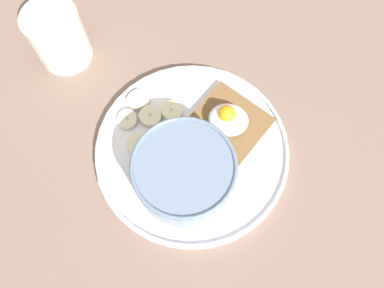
{
  "coord_description": "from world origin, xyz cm",
  "views": [
    {
      "loc": [
        -4.23,
        19.45,
        55.19
      ],
      "look_at": [
        0.0,
        0.0,
        5.0
      ],
      "focal_mm": 35.0,
      "sensor_mm": 36.0,
      "label": 1
    }
  ],
  "objects_px": {
    "toast_slice": "(227,125)",
    "banana_slice_right": "(127,120)",
    "banana_slice_left": "(172,112)",
    "coffee_mug": "(58,36)",
    "poached_egg": "(228,119)",
    "banana_slice_front": "(150,117)",
    "banana_slice_back": "(138,101)",
    "oatmeal_bowl": "(188,174)",
    "banana_slice_inner": "(139,144)"
  },
  "relations": [
    {
      "from": "toast_slice",
      "to": "banana_slice_right",
      "type": "height_order",
      "value": "banana_slice_right"
    },
    {
      "from": "banana_slice_left",
      "to": "coffee_mug",
      "type": "bearing_deg",
      "value": -20.69
    },
    {
      "from": "poached_egg",
      "to": "banana_slice_front",
      "type": "relative_size",
      "value": 1.54
    },
    {
      "from": "banana_slice_left",
      "to": "banana_slice_back",
      "type": "relative_size",
      "value": 1.23
    },
    {
      "from": "toast_slice",
      "to": "banana_slice_left",
      "type": "xyz_separation_m",
      "value": [
        0.09,
        -0.0,
        0.0
      ]
    },
    {
      "from": "toast_slice",
      "to": "banana_slice_front",
      "type": "height_order",
      "value": "banana_slice_front"
    },
    {
      "from": "banana_slice_front",
      "to": "coffee_mug",
      "type": "xyz_separation_m",
      "value": [
        0.17,
        -0.09,
        0.03
      ]
    },
    {
      "from": "poached_egg",
      "to": "banana_slice_back",
      "type": "height_order",
      "value": "poached_egg"
    },
    {
      "from": "oatmeal_bowl",
      "to": "coffee_mug",
      "type": "distance_m",
      "value": 0.3
    },
    {
      "from": "banana_slice_left",
      "to": "banana_slice_inner",
      "type": "distance_m",
      "value": 0.07
    },
    {
      "from": "oatmeal_bowl",
      "to": "banana_slice_left",
      "type": "relative_size",
      "value": 3.02
    },
    {
      "from": "banana_slice_front",
      "to": "banana_slice_inner",
      "type": "bearing_deg",
      "value": 83.58
    },
    {
      "from": "toast_slice",
      "to": "banana_slice_left",
      "type": "height_order",
      "value": "banana_slice_left"
    },
    {
      "from": "banana_slice_right",
      "to": "coffee_mug",
      "type": "distance_m",
      "value": 0.17
    },
    {
      "from": "poached_egg",
      "to": "banana_slice_front",
      "type": "bearing_deg",
      "value": 5.87
    },
    {
      "from": "toast_slice",
      "to": "banana_slice_inner",
      "type": "bearing_deg",
      "value": 25.56
    },
    {
      "from": "oatmeal_bowl",
      "to": "banana_slice_front",
      "type": "relative_size",
      "value": 3.65
    },
    {
      "from": "banana_slice_back",
      "to": "banana_slice_inner",
      "type": "distance_m",
      "value": 0.07
    },
    {
      "from": "oatmeal_bowl",
      "to": "banana_slice_back",
      "type": "xyz_separation_m",
      "value": [
        0.1,
        -0.11,
        -0.03
      ]
    },
    {
      "from": "banana_slice_front",
      "to": "banana_slice_right",
      "type": "bearing_deg",
      "value": 20.24
    },
    {
      "from": "oatmeal_bowl",
      "to": "poached_egg",
      "type": "bearing_deg",
      "value": -111.91
    },
    {
      "from": "toast_slice",
      "to": "coffee_mug",
      "type": "height_order",
      "value": "coffee_mug"
    },
    {
      "from": "oatmeal_bowl",
      "to": "banana_slice_inner",
      "type": "bearing_deg",
      "value": -24.64
    },
    {
      "from": "banana_slice_front",
      "to": "banana_slice_left",
      "type": "xyz_separation_m",
      "value": [
        -0.03,
        -0.01,
        0.0
      ]
    },
    {
      "from": "oatmeal_bowl",
      "to": "coffee_mug",
      "type": "bearing_deg",
      "value": -35.36
    },
    {
      "from": "poached_egg",
      "to": "banana_slice_back",
      "type": "xyz_separation_m",
      "value": [
        0.14,
        -0.01,
        -0.02
      ]
    },
    {
      "from": "poached_egg",
      "to": "banana_slice_inner",
      "type": "distance_m",
      "value": 0.14
    },
    {
      "from": "banana_slice_inner",
      "to": "poached_egg",
      "type": "bearing_deg",
      "value": -154.02
    },
    {
      "from": "banana_slice_front",
      "to": "banana_slice_back",
      "type": "bearing_deg",
      "value": -41.09
    },
    {
      "from": "banana_slice_front",
      "to": "banana_slice_left",
      "type": "relative_size",
      "value": 0.83
    },
    {
      "from": "oatmeal_bowl",
      "to": "banana_slice_inner",
      "type": "xyz_separation_m",
      "value": [
        0.08,
        -0.04,
        -0.03
      ]
    },
    {
      "from": "coffee_mug",
      "to": "poached_egg",
      "type": "bearing_deg",
      "value": 164.73
    },
    {
      "from": "poached_egg",
      "to": "coffee_mug",
      "type": "bearing_deg",
      "value": -15.27
    },
    {
      "from": "oatmeal_bowl",
      "to": "coffee_mug",
      "type": "height_order",
      "value": "coffee_mug"
    },
    {
      "from": "toast_slice",
      "to": "banana_slice_right",
      "type": "xyz_separation_m",
      "value": [
        0.15,
        0.02,
        -0.0
      ]
    },
    {
      "from": "poached_egg",
      "to": "banana_slice_inner",
      "type": "relative_size",
      "value": 1.25
    },
    {
      "from": "banana_slice_front",
      "to": "oatmeal_bowl",
      "type": "bearing_deg",
      "value": 132.21
    },
    {
      "from": "banana_slice_inner",
      "to": "banana_slice_left",
      "type": "bearing_deg",
      "value": -119.64
    },
    {
      "from": "oatmeal_bowl",
      "to": "banana_slice_right",
      "type": "xyz_separation_m",
      "value": [
        0.11,
        -0.07,
        -0.03
      ]
    },
    {
      "from": "banana_slice_front",
      "to": "banana_slice_right",
      "type": "relative_size",
      "value": 0.85
    },
    {
      "from": "banana_slice_left",
      "to": "coffee_mug",
      "type": "xyz_separation_m",
      "value": [
        0.2,
        -0.08,
        0.03
      ]
    },
    {
      "from": "banana_slice_back",
      "to": "banana_slice_right",
      "type": "distance_m",
      "value": 0.04
    },
    {
      "from": "poached_egg",
      "to": "oatmeal_bowl",
      "type": "bearing_deg",
      "value": 68.09
    },
    {
      "from": "banana_slice_left",
      "to": "banana_slice_right",
      "type": "bearing_deg",
      "value": 23.08
    },
    {
      "from": "toast_slice",
      "to": "banana_slice_right",
      "type": "relative_size",
      "value": 3.12
    },
    {
      "from": "banana_slice_front",
      "to": "banana_slice_back",
      "type": "height_order",
      "value": "banana_slice_back"
    },
    {
      "from": "poached_egg",
      "to": "banana_slice_front",
      "type": "distance_m",
      "value": 0.12
    },
    {
      "from": "toast_slice",
      "to": "banana_slice_front",
      "type": "relative_size",
      "value": 3.68
    },
    {
      "from": "banana_slice_back",
      "to": "banana_slice_inner",
      "type": "bearing_deg",
      "value": 106.08
    },
    {
      "from": "oatmeal_bowl",
      "to": "banana_slice_back",
      "type": "height_order",
      "value": "oatmeal_bowl"
    }
  ]
}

